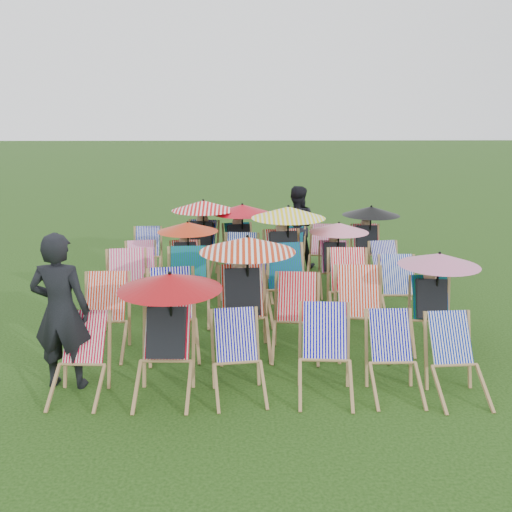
{
  "coord_description": "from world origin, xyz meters",
  "views": [
    {
      "loc": [
        -0.35,
        -7.77,
        2.95
      ],
      "look_at": [
        -0.15,
        0.21,
        0.9
      ],
      "focal_mm": 40.0,
      "sensor_mm": 36.0,
      "label": 1
    }
  ],
  "objects_px": {
    "deckchair_29": "(369,239)",
    "person_left": "(61,311)",
    "deckchair_5": "(458,360)",
    "deckchair_0": "(79,359)",
    "person_rear": "(296,227)"
  },
  "relations": [
    {
      "from": "deckchair_29",
      "to": "person_left",
      "type": "height_order",
      "value": "person_left"
    },
    {
      "from": "deckchair_5",
      "to": "person_left",
      "type": "distance_m",
      "value": 4.24
    },
    {
      "from": "deckchair_0",
      "to": "deckchair_5",
      "type": "relative_size",
      "value": 1.0
    },
    {
      "from": "deckchair_5",
      "to": "deckchair_29",
      "type": "xyz_separation_m",
      "value": [
        0.07,
        4.7,
        0.24
      ]
    },
    {
      "from": "deckchair_0",
      "to": "person_left",
      "type": "distance_m",
      "value": 0.56
    },
    {
      "from": "deckchair_5",
      "to": "person_left",
      "type": "xyz_separation_m",
      "value": [
        -4.2,
        0.35,
        0.45
      ]
    },
    {
      "from": "deckchair_5",
      "to": "person_rear",
      "type": "bearing_deg",
      "value": 99.84
    },
    {
      "from": "deckchair_0",
      "to": "deckchair_5",
      "type": "bearing_deg",
      "value": 2.01
    },
    {
      "from": "deckchair_0",
      "to": "deckchair_5",
      "type": "distance_m",
      "value": 3.97
    },
    {
      "from": "deckchair_5",
      "to": "person_left",
      "type": "height_order",
      "value": "person_left"
    },
    {
      "from": "person_left",
      "to": "person_rear",
      "type": "xyz_separation_m",
      "value": [
        2.98,
        4.85,
        -0.08
      ]
    },
    {
      "from": "deckchair_0",
      "to": "deckchair_29",
      "type": "height_order",
      "value": "deckchair_29"
    },
    {
      "from": "deckchair_29",
      "to": "person_rear",
      "type": "height_order",
      "value": "person_rear"
    },
    {
      "from": "deckchair_5",
      "to": "person_left",
      "type": "bearing_deg",
      "value": 171.83
    },
    {
      "from": "deckchair_29",
      "to": "person_rear",
      "type": "xyz_separation_m",
      "value": [
        -1.29,
        0.5,
        0.13
      ]
    }
  ]
}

